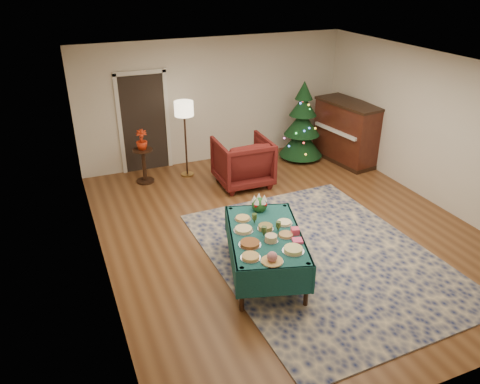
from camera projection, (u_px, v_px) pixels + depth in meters
name	position (u px, v px, depth m)	size (l,w,h in m)	color
room_shell	(291.00, 156.00, 7.34)	(7.00, 7.00, 7.00)	#593319
doorway	(144.00, 121.00, 9.78)	(1.08, 0.04, 2.16)	black
rug	(322.00, 256.00, 7.21)	(3.20, 4.20, 0.02)	#141E4B
buffet_table	(265.00, 241.00, 6.60)	(1.46, 1.95, 0.67)	black
platter_0	(251.00, 257.00, 5.98)	(0.27, 0.27, 0.04)	silver
platter_1	(272.00, 258.00, 5.89)	(0.29, 0.29, 0.15)	silver
platter_2	(293.00, 250.00, 6.12)	(0.29, 0.29, 0.06)	silver
platter_3	(250.00, 244.00, 6.26)	(0.31, 0.31, 0.05)	silver
platter_4	(271.00, 238.00, 6.33)	(0.19, 0.19, 0.09)	silver
platter_5	(286.00, 235.00, 6.47)	(0.23, 0.23, 0.04)	silver
platter_6	(243.00, 229.00, 6.59)	(0.28, 0.28, 0.05)	silver
platter_7	(266.00, 227.00, 6.62)	(0.24, 0.24, 0.06)	silver
platter_8	(284.00, 223.00, 6.77)	(0.24, 0.24, 0.04)	silver
platter_9	(243.00, 218.00, 6.88)	(0.24, 0.24, 0.04)	silver
goblet_0	(254.00, 218.00, 6.75)	(0.07, 0.07, 0.16)	#2D471E
goblet_1	(278.00, 226.00, 6.54)	(0.07, 0.07, 0.16)	#2D471E
goblet_2	(264.00, 231.00, 6.43)	(0.07, 0.07, 0.16)	#2D471E
napkin_stack	(297.00, 241.00, 6.33)	(0.13, 0.13, 0.04)	#F64478
gift_box	(295.00, 231.00, 6.51)	(0.11, 0.11, 0.09)	#EE4261
centerpiece	(259.00, 203.00, 7.09)	(0.24, 0.24, 0.28)	#1E4C1E
armchair	(243.00, 160.00, 9.34)	(1.03, 0.97, 1.07)	#511311
floor_lamp	(184.00, 113.00, 9.37)	(0.39, 0.39, 1.60)	#A57F3F
side_table	(144.00, 166.00, 9.51)	(0.40, 0.40, 0.72)	black
potted_plant	(142.00, 144.00, 9.29)	(0.22, 0.40, 0.22)	red
christmas_tree	(302.00, 125.00, 10.47)	(1.29, 1.29, 1.79)	black
piano	(347.00, 133.00, 10.42)	(0.93, 1.65, 1.35)	black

